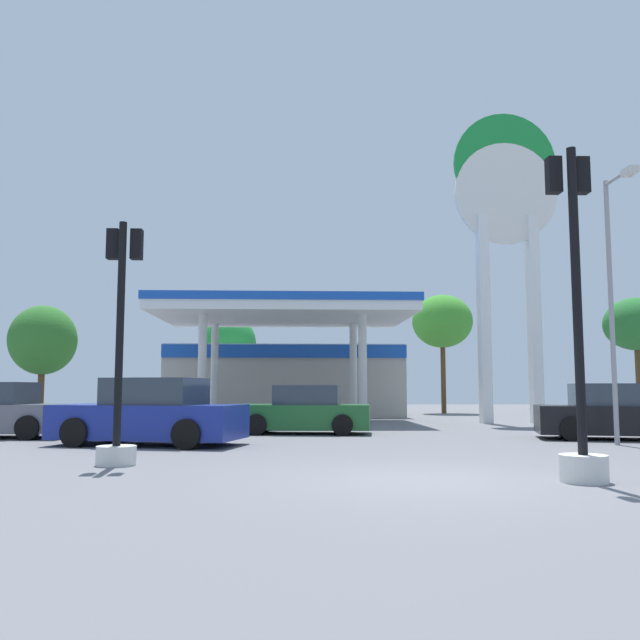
{
  "coord_description": "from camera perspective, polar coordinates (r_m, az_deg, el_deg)",
  "views": [
    {
      "loc": [
        -1.99,
        -10.11,
        1.38
      ],
      "look_at": [
        -1.13,
        11.05,
        3.55
      ],
      "focal_mm": 37.25,
      "sensor_mm": 36.0,
      "label": 1
    }
  ],
  "objects": [
    {
      "name": "ground_plane",
      "position": [
        10.4,
        8.99,
        -13.4
      ],
      "size": [
        90.0,
        90.0,
        0.0
      ],
      "primitive_type": "plane",
      "color": "slate",
      "rests_on": "ground"
    },
    {
      "name": "traffic_signal_1",
      "position": [
        10.7,
        21.31,
        -3.61
      ],
      "size": [
        0.7,
        0.71,
        5.07
      ],
      "color": "silver",
      "rests_on": "ground"
    },
    {
      "name": "traffic_signal_0",
      "position": [
        12.65,
        -16.88,
        -4.79
      ],
      "size": [
        0.71,
        0.71,
        4.44
      ],
      "color": "silver",
      "rests_on": "ground"
    },
    {
      "name": "car_2",
      "position": [
        20.29,
        -1.43,
        -7.88
      ],
      "size": [
        4.26,
        2.27,
        1.46
      ],
      "color": "black",
      "rests_on": "ground"
    },
    {
      "name": "car_0",
      "position": [
        19.71,
        24.11,
        -7.38
      ],
      "size": [
        4.48,
        2.73,
        1.5
      ],
      "color": "black",
      "rests_on": "ground"
    },
    {
      "name": "station_pole_sign",
      "position": [
        27.95,
        15.71,
        8.04
      ],
      "size": [
        4.14,
        0.56,
        12.51
      ],
      "color": "white",
      "rests_on": "ground"
    },
    {
      "name": "corner_streetlamp",
      "position": [
        17.82,
        23.96,
        3.06
      ],
      "size": [
        0.24,
        1.48,
        6.58
      ],
      "color": "gray",
      "rests_on": "ground"
    },
    {
      "name": "tree_3",
      "position": [
        40.85,
        25.54,
        -0.35
      ],
      "size": [
        3.54,
        3.54,
        6.4
      ],
      "color": "brown",
      "rests_on": "ground"
    },
    {
      "name": "tree_0",
      "position": [
        38.25,
        -22.71,
        -1.62
      ],
      "size": [
        3.5,
        3.5,
        5.75
      ],
      "color": "brown",
      "rests_on": "ground"
    },
    {
      "name": "gas_station",
      "position": [
        32.15,
        -3.01,
        -4.39
      ],
      "size": [
        11.27,
        12.94,
        4.79
      ],
      "color": "#ADA89E",
      "rests_on": "ground"
    },
    {
      "name": "car_3",
      "position": [
        16.78,
        -14.4,
        -7.87
      ],
      "size": [
        4.84,
        2.96,
        1.62
      ],
      "color": "black",
      "rests_on": "ground"
    },
    {
      "name": "tree_2",
      "position": [
        37.28,
        10.46,
        -0.15
      ],
      "size": [
        3.31,
        3.31,
        6.51
      ],
      "color": "brown",
      "rests_on": "ground"
    },
    {
      "name": "tree_1",
      "position": [
        38.08,
        -7.88,
        -2.0
      ],
      "size": [
        3.13,
        3.13,
        5.51
      ],
      "color": "brown",
      "rests_on": "ground"
    }
  ]
}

